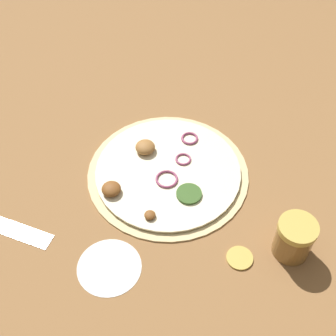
{
  "coord_description": "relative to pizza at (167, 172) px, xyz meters",
  "views": [
    {
      "loc": [
        0.54,
        0.19,
        0.69
      ],
      "look_at": [
        0.0,
        0.0,
        0.02
      ],
      "focal_mm": 50.0,
      "sensor_mm": 36.0,
      "label": 1
    }
  ],
  "objects": [
    {
      "name": "ground_plane",
      "position": [
        -0.0,
        0.0,
        -0.01
      ],
      "size": [
        3.0,
        3.0,
        0.0
      ],
      "primitive_type": "plane",
      "color": "olive"
    },
    {
      "name": "pizza",
      "position": [
        0.0,
        0.0,
        0.0
      ],
      "size": [
        0.31,
        0.31,
        0.03
      ],
      "color": "beige",
      "rests_on": "ground_plane"
    },
    {
      "name": "spice_jar",
      "position": [
        0.09,
        0.25,
        0.03
      ],
      "size": [
        0.06,
        0.06,
        0.07
      ],
      "color": "olive",
      "rests_on": "ground_plane"
    },
    {
      "name": "loose_cap",
      "position": [
        0.13,
        0.18,
        -0.0
      ],
      "size": [
        0.04,
        0.04,
        0.01
      ],
      "color": "gold",
      "rests_on": "ground_plane"
    },
    {
      "name": "flour_patch",
      "position": [
        0.22,
        -0.02,
        -0.01
      ],
      "size": [
        0.11,
        0.11,
        0.0
      ],
      "color": "white",
      "rests_on": "ground_plane"
    }
  ]
}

